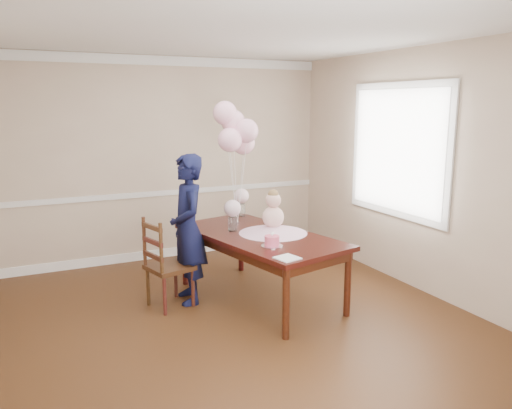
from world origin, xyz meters
name	(u,v)px	position (x,y,z in m)	size (l,w,h in m)	color
floor	(241,328)	(0.00, 0.00, 0.00)	(4.50, 5.00, 0.00)	#341C0D
ceiling	(239,29)	(0.00, 0.00, 2.70)	(4.50, 5.00, 0.02)	silver
wall_back	(165,160)	(0.00, 2.50, 1.35)	(4.50, 0.02, 2.70)	tan
wall_front	(461,269)	(0.00, -2.50, 1.35)	(4.50, 0.02, 2.70)	tan
wall_right	(430,173)	(2.25, 0.00, 1.35)	(0.02, 5.00, 2.70)	tan
chair_rail_trim	(167,193)	(0.00, 2.49, 0.90)	(4.50, 0.02, 0.07)	silver
crown_molding	(162,61)	(0.00, 2.49, 2.63)	(4.50, 0.02, 0.12)	white
baseboard_trim	(169,252)	(0.00, 2.49, 0.06)	(4.50, 0.02, 0.12)	white
window_frame	(398,150)	(2.23, 0.50, 1.55)	(0.02, 1.66, 1.56)	silver
window_blinds	(397,151)	(2.21, 0.50, 1.55)	(0.01, 1.50, 1.40)	silver
dining_table_top	(260,236)	(0.48, 0.57, 0.70)	(0.97, 1.93, 0.05)	black
table_apron	(260,243)	(0.48, 0.57, 0.63)	(0.87, 1.84, 0.10)	black
table_leg_fl	(286,303)	(0.28, -0.38, 0.34)	(0.07, 0.07, 0.68)	black
table_leg_fr	(348,283)	(1.07, -0.20, 0.34)	(0.07, 0.07, 0.68)	black
table_leg_bl	(185,256)	(-0.12, 1.35, 0.34)	(0.07, 0.07, 0.68)	black
table_leg_br	(241,244)	(0.68, 1.53, 0.34)	(0.07, 0.07, 0.68)	black
baby_skirt	(273,229)	(0.63, 0.56, 0.77)	(0.73, 0.73, 0.10)	#DEA3C0
baby_torso	(273,217)	(0.63, 0.56, 0.90)	(0.23, 0.23, 0.23)	pink
baby_head	(273,200)	(0.63, 0.56, 1.08)	(0.16, 0.16, 0.16)	#D9A695
baby_hair	(273,195)	(0.63, 0.56, 1.14)	(0.12, 0.12, 0.12)	olive
cake_platter	(272,246)	(0.38, 0.11, 0.73)	(0.21, 0.21, 0.01)	silver
birthday_cake	(272,241)	(0.38, 0.11, 0.78)	(0.14, 0.14, 0.10)	#DE4668
cake_flower_a	(272,234)	(0.38, 0.11, 0.84)	(0.03, 0.03, 0.03)	white
cake_flower_b	(273,234)	(0.41, 0.13, 0.84)	(0.03, 0.03, 0.03)	white
rose_vase_near	(233,224)	(0.27, 0.83, 0.80)	(0.10, 0.10, 0.15)	silver
roses_near	(232,208)	(0.27, 0.83, 0.98)	(0.18, 0.18, 0.18)	beige
rose_vase_far	(241,210)	(0.65, 1.46, 0.80)	(0.10, 0.10, 0.15)	white
roses_far	(241,196)	(0.65, 1.46, 0.98)	(0.18, 0.18, 0.18)	#FFD5DA
napkin	(287,258)	(0.33, -0.30, 0.73)	(0.19, 0.19, 0.01)	white
balloon_weight	(238,223)	(0.45, 1.11, 0.73)	(0.04, 0.04, 0.02)	silver
balloon_a	(230,140)	(0.36, 1.09, 1.69)	(0.27, 0.27, 0.27)	#FFB4CD
balloon_b	(246,131)	(0.56, 1.09, 1.79)	(0.27, 0.27, 0.27)	#F2ABC3
balloon_c	(233,122)	(0.45, 1.21, 1.88)	(0.27, 0.27, 0.27)	#FFB4CB
balloon_d	(225,113)	(0.35, 1.21, 1.98)	(0.27, 0.27, 0.27)	#FCB2C9
balloon_e	(243,143)	(0.58, 1.22, 1.64)	(0.27, 0.27, 0.27)	#FFB4C8
balloon_ribbon_a	(234,189)	(0.41, 1.10, 1.14)	(0.00, 0.00, 0.81)	white
balloon_ribbon_b	(242,184)	(0.51, 1.10, 1.19)	(0.00, 0.00, 0.91)	white
balloon_ribbon_c	(235,179)	(0.45, 1.16, 1.24)	(0.00, 0.00, 1.00)	white
balloon_ribbon_d	(231,175)	(0.40, 1.16, 1.29)	(0.00, 0.00, 1.10)	white
balloon_ribbon_e	(240,189)	(0.52, 1.17, 1.12)	(0.00, 0.00, 0.76)	silver
dining_chair_seat	(170,267)	(-0.45, 0.80, 0.42)	(0.41, 0.41, 0.05)	#321B0D
chair_leg_fl	(165,296)	(-0.57, 0.59, 0.20)	(0.04, 0.04, 0.40)	#3E1410
chair_leg_fr	(193,288)	(-0.24, 0.68, 0.20)	(0.04, 0.04, 0.40)	#33140E
chair_leg_bl	(148,287)	(-0.66, 0.91, 0.20)	(0.04, 0.04, 0.40)	#331D0E
chair_leg_br	(176,280)	(-0.33, 1.00, 0.20)	(0.04, 0.04, 0.40)	#33130E
chair_back_post_l	(161,249)	(-0.59, 0.58, 0.69)	(0.04, 0.04, 0.52)	#351F0E
chair_back_post_r	(144,242)	(-0.68, 0.91, 0.69)	(0.04, 0.04, 0.52)	#371B0F
chair_slat_low	(153,256)	(-0.63, 0.75, 0.58)	(0.03, 0.37, 0.05)	#37180F
chair_slat_mid	(152,242)	(-0.63, 0.75, 0.73)	(0.03, 0.37, 0.05)	#3D1510
chair_slat_top	(152,227)	(-0.63, 0.75, 0.88)	(0.03, 0.37, 0.05)	#3E2110
woman	(188,229)	(-0.23, 0.85, 0.79)	(0.58, 0.38, 1.58)	black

